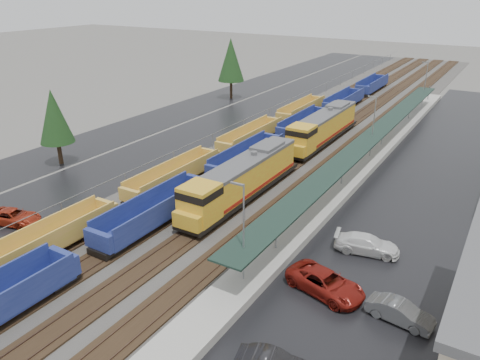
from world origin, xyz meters
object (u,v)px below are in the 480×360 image
object	(u,v)px
locomotive_lead	(241,180)
parked_car_west_c	(14,217)
well_string_blue	(248,158)
parked_car_east_c	(367,244)
parked_car_east_b	(326,283)
parked_car_east_e	(400,312)
well_string_yellow	(119,205)
locomotive_trail	(322,128)

from	to	relation	value
locomotive_lead	parked_car_west_c	bearing A→B (deg)	-136.05
well_string_blue	parked_car_east_c	world-z (taller)	well_string_blue
parked_car_east_b	parked_car_east_e	world-z (taller)	parked_car_east_b
parked_car_east_e	well_string_yellow	bearing A→B (deg)	93.98
locomotive_trail	well_string_blue	distance (m)	13.38
well_string_blue	parked_car_east_e	distance (m)	28.56
well_string_blue	parked_car_east_e	bearing A→B (deg)	-39.88
locomotive_lead	parked_car_east_b	distance (m)	16.02
well_string_blue	parked_car_east_c	size ratio (longest dim) A/B	21.91
parked_car_east_b	parked_car_east_e	xyz separation A→B (m)	(5.20, -0.40, -0.10)
well_string_blue	parked_car_east_b	xyz separation A→B (m)	(16.72, -17.91, -0.42)
parked_car_west_c	parked_car_east_b	xyz separation A→B (m)	(27.76, 4.87, 0.11)
well_string_blue	parked_car_east_c	bearing A→B (deg)	-32.49
well_string_blue	parked_car_east_e	world-z (taller)	well_string_blue
locomotive_lead	well_string_blue	distance (m)	9.26
locomotive_trail	locomotive_lead	bearing A→B (deg)	-90.00
locomotive_trail	parked_car_east_c	size ratio (longest dim) A/B	3.75
locomotive_lead	locomotive_trail	bearing A→B (deg)	90.00
well_string_yellow	well_string_blue	world-z (taller)	well_string_blue
locomotive_trail	well_string_yellow	bearing A→B (deg)	-105.18
parked_car_west_c	parked_car_east_e	xyz separation A→B (m)	(32.96, 4.47, 0.01)
parked_car_east_c	locomotive_lead	bearing A→B (deg)	66.40
parked_car_east_c	parked_car_east_e	xyz separation A→B (m)	(4.34, -7.12, -0.05)
well_string_yellow	well_string_blue	xyz separation A→B (m)	(4.00, 16.76, 0.09)
locomotive_lead	locomotive_trail	xyz separation A→B (m)	(0.00, 21.00, 0.00)
parked_car_west_c	parked_car_east_e	world-z (taller)	parked_car_east_e
locomotive_trail	well_string_yellow	size ratio (longest dim) A/B	0.20
well_string_blue	locomotive_lead	bearing A→B (deg)	-64.22
parked_car_east_c	parked_car_east_e	distance (m)	8.34
locomotive_lead	parked_car_east_c	world-z (taller)	locomotive_lead
locomotive_lead	parked_car_west_c	world-z (taller)	locomotive_lead
well_string_yellow	parked_car_east_b	bearing A→B (deg)	-3.17
locomotive_trail	parked_car_east_b	xyz separation A→B (m)	(12.72, -30.63, -1.53)
parked_car_west_c	parked_car_east_b	bearing A→B (deg)	-96.01
locomotive_lead	parked_car_east_c	size ratio (longest dim) A/B	3.75
parked_car_east_b	parked_car_east_c	distance (m)	6.77
well_string_yellow	parked_car_east_e	size ratio (longest dim) A/B	22.66
well_string_blue	parked_car_east_e	xyz separation A→B (m)	(21.91, -18.31, -0.52)
locomotive_trail	parked_car_east_c	distance (m)	27.54
parked_car_east_b	well_string_blue	bearing A→B (deg)	58.45
parked_car_west_c	parked_car_east_c	xyz separation A→B (m)	(28.62, 11.59, 0.06)
locomotive_lead	parked_car_east_c	distance (m)	13.97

